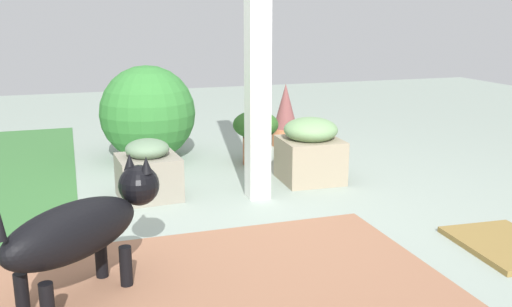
{
  "coord_description": "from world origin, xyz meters",
  "views": [
    {
      "loc": [
        -3.03,
        1.0,
        1.19
      ],
      "look_at": [
        0.32,
        -0.1,
        0.32
      ],
      "focal_mm": 40.17,
      "sensor_mm": 36.0,
      "label": 1
    }
  ],
  "objects": [
    {
      "name": "stone_planter_nearest",
      "position": [
        0.63,
        -0.61,
        0.23
      ],
      "size": [
        0.43,
        0.43,
        0.46
      ],
      "color": "gray",
      "rests_on": "ground"
    },
    {
      "name": "round_shrub",
      "position": [
        1.63,
        0.4,
        0.39
      ],
      "size": [
        0.78,
        0.78,
        0.78
      ],
      "primitive_type": "sphere",
      "color": "#307430",
      "rests_on": "ground"
    },
    {
      "name": "dog",
      "position": [
        -0.69,
        0.98,
        0.33
      ],
      "size": [
        0.63,
        0.72,
        0.56
      ],
      "color": "black",
      "rests_on": "ground"
    },
    {
      "name": "terracotta_pot_spiky",
      "position": [
        1.74,
        -0.84,
        0.27
      ],
      "size": [
        0.24,
        0.24,
        0.57
      ],
      "color": "#C16E45",
      "rests_on": "ground"
    },
    {
      "name": "porch_pillar",
      "position": [
        0.39,
        -0.13,
        1.02
      ],
      "size": [
        0.14,
        0.14,
        2.04
      ],
      "primitive_type": "cube",
      "color": "white",
      "rests_on": "ground"
    },
    {
      "name": "terracotta_pot_broad",
      "position": [
        1.2,
        -0.39,
        0.27
      ],
      "size": [
        0.36,
        0.36,
        0.43
      ],
      "color": "#B25E43",
      "rests_on": "ground"
    },
    {
      "name": "stone_planter_mid",
      "position": [
        0.6,
        0.55,
        0.18
      ],
      "size": [
        0.4,
        0.41,
        0.4
      ],
      "color": "gray",
      "rests_on": "ground"
    },
    {
      "name": "doormat",
      "position": [
        -0.81,
        -1.1,
        0.01
      ],
      "size": [
        0.61,
        0.48,
        0.03
      ],
      "primitive_type": "cube",
      "rotation": [
        0.0,
        0.0,
        -0.06
      ],
      "color": "olive",
      "rests_on": "ground"
    },
    {
      "name": "ground_plane",
      "position": [
        0.0,
        0.0,
        0.0
      ],
      "size": [
        12.0,
        12.0,
        0.0
      ],
      "primitive_type": "plane",
      "color": "#8D9C90"
    }
  ]
}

